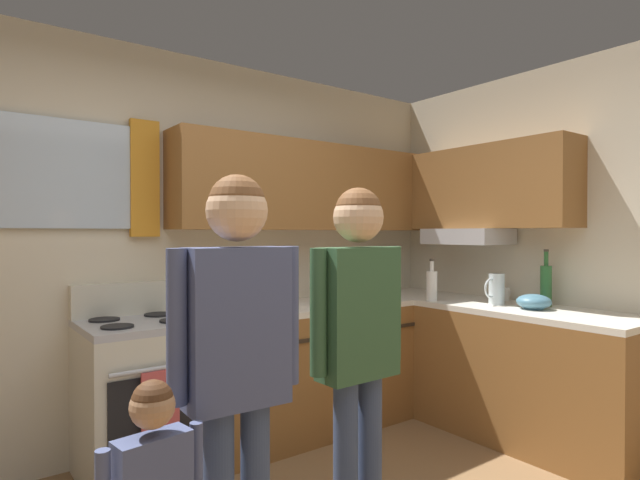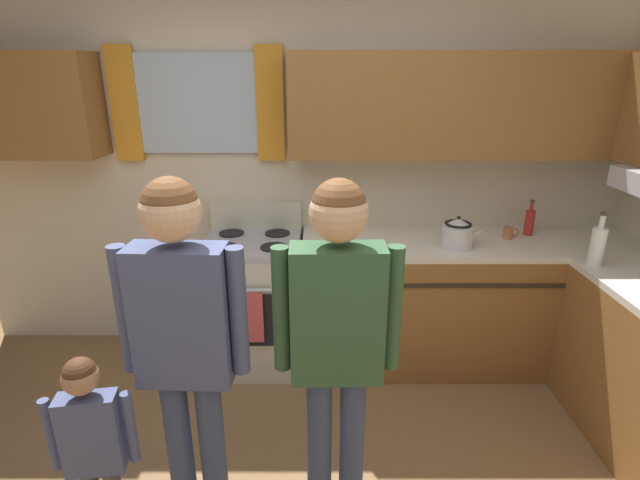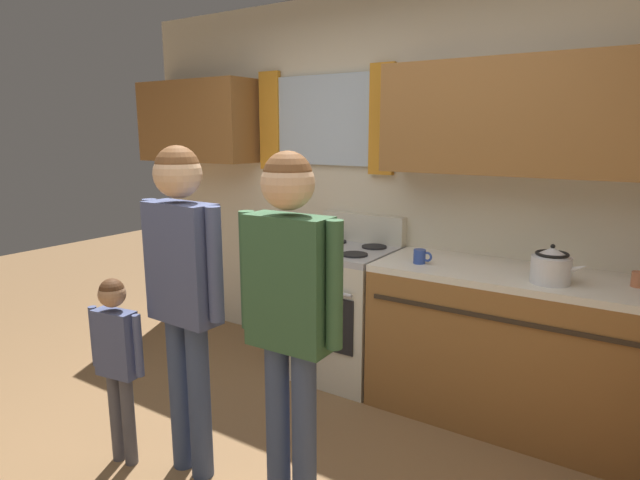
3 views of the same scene
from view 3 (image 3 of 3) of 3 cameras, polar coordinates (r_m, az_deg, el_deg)
back_wall_unit at (r=3.56m, az=9.84°, el=8.24°), size 4.60×0.42×2.60m
kitchen_counter_run at (r=2.84m, az=31.24°, el=-15.63°), size 2.23×2.11×0.90m
stove_oven at (r=3.67m, az=2.58°, el=-7.52°), size 0.63×0.67×1.10m
cup_terracotta at (r=3.12m, az=31.35°, el=-3.68°), size 0.11×0.07×0.08m
mug_cobalt_blue at (r=3.19m, az=10.82°, el=-1.77°), size 0.11×0.07×0.08m
stovetop_kettle at (r=2.97m, az=23.80°, el=-2.51°), size 0.27×0.20×0.21m
adult_holding_child at (r=2.54m, az=-14.62°, el=-3.72°), size 0.50×0.22×1.61m
adult_in_plaid at (r=2.18m, az=-3.36°, el=-6.15°), size 0.50×0.22×1.60m
small_child at (r=2.84m, az=-21.17°, el=-11.04°), size 0.33×0.13×0.98m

